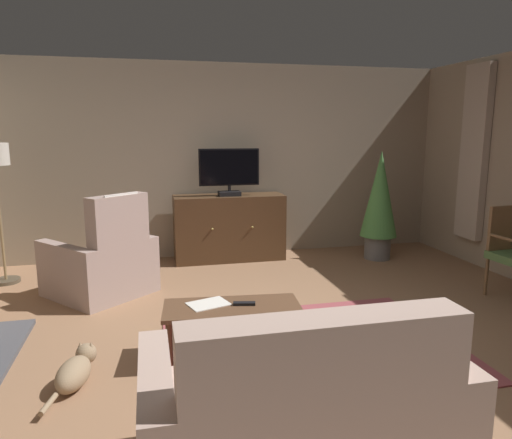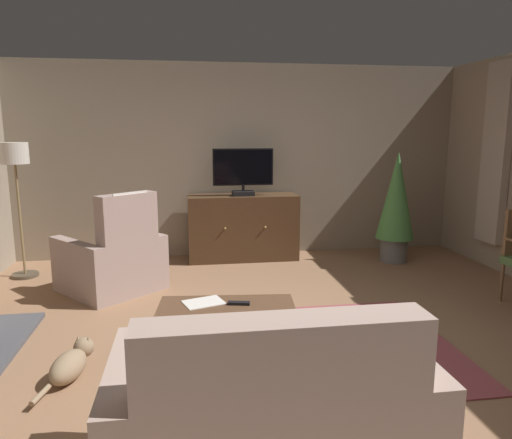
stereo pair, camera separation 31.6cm
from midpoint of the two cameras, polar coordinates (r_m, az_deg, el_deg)
ground_plane at (r=4.06m, az=6.02°, el=-15.10°), size 6.80×6.67×0.04m
wall_back at (r=6.70m, az=-0.40°, el=7.10°), size 6.80×0.10×2.66m
curtain_panel_far at (r=6.70m, az=28.23°, el=6.99°), size 0.10×0.44×2.23m
rug_central at (r=4.01m, az=8.76°, el=-15.16°), size 2.35×1.78×0.01m
tv_cabinet at (r=6.47m, az=-0.20°, el=-1.13°), size 1.49×0.53×0.89m
television at (r=6.31m, az=-0.13°, el=5.92°), size 0.81×0.20×0.63m
coffee_table at (r=3.69m, az=-1.09°, el=-11.12°), size 1.08×0.56×0.43m
tv_remote at (r=3.67m, az=0.40°, el=-10.11°), size 0.18×0.08×0.02m
folded_newspaper at (r=3.72m, az=-3.91°, el=-10.00°), size 0.35×0.30×0.01m
sofa_floral at (r=2.50m, az=5.85°, el=-23.49°), size 1.53×0.87×1.00m
armchair_in_far_corner at (r=5.39m, az=-15.25°, el=-4.89°), size 1.29×1.29×1.13m
potted_plant_small_fern_corner at (r=6.60m, az=17.92°, el=2.01°), size 0.50×0.50×1.49m
cat at (r=3.71m, az=-19.14°, el=-16.16°), size 0.30×0.70×0.22m
floor_lamp at (r=6.13m, az=-25.75°, el=5.21°), size 0.32×0.32×1.61m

